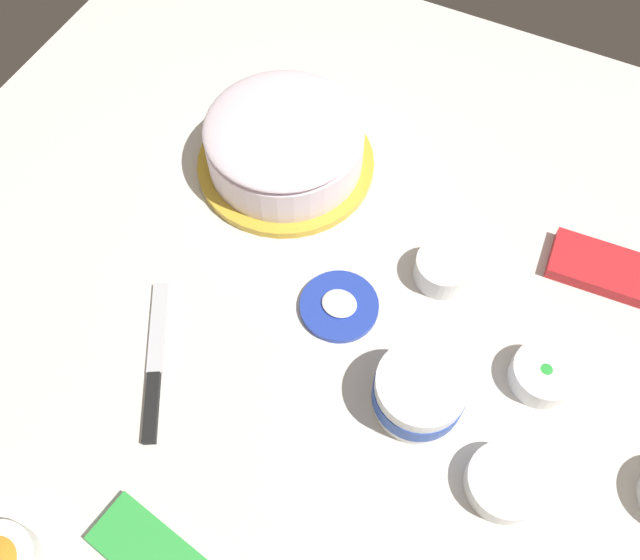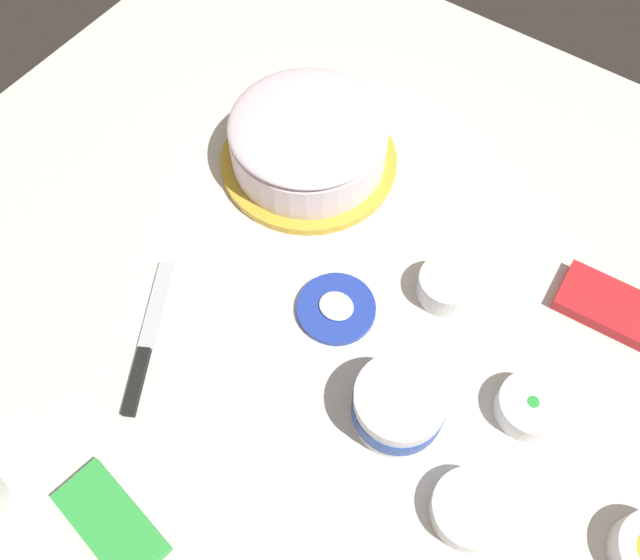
% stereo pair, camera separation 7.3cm
% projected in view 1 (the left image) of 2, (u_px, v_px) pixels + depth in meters
% --- Properties ---
extents(ground_plane, '(1.54, 1.54, 0.00)m').
position_uv_depth(ground_plane, '(342.00, 373.00, 0.91)').
color(ground_plane, silver).
extents(frosted_cake, '(0.29, 0.29, 0.11)m').
position_uv_depth(frosted_cake, '(285.00, 145.00, 1.04)').
color(frosted_cake, gold).
rests_on(frosted_cake, ground_plane).
extents(frosting_tub, '(0.12, 0.12, 0.07)m').
position_uv_depth(frosting_tub, '(419.00, 392.00, 0.85)').
color(frosting_tub, white).
rests_on(frosting_tub, ground_plane).
extents(frosting_tub_lid, '(0.11, 0.11, 0.02)m').
position_uv_depth(frosting_tub_lid, '(339.00, 306.00, 0.95)').
color(frosting_tub_lid, '#233DAD').
rests_on(frosting_tub_lid, ground_plane).
extents(spreading_knife, '(0.13, 0.22, 0.01)m').
position_uv_depth(spreading_knife, '(154.00, 373.00, 0.90)').
color(spreading_knife, silver).
rests_on(spreading_knife, ground_plane).
extents(sprinkle_bowl_rainbow, '(0.10, 0.10, 0.03)m').
position_uv_depth(sprinkle_bowl_rainbow, '(504.00, 482.00, 0.82)').
color(sprinkle_bowl_rainbow, white).
rests_on(sprinkle_bowl_rainbow, ground_plane).
extents(sprinkle_bowl_green, '(0.09, 0.09, 0.04)m').
position_uv_depth(sprinkle_bowl_green, '(543.00, 374.00, 0.89)').
color(sprinkle_bowl_green, white).
rests_on(sprinkle_bowl_green, ground_plane).
extents(sprinkle_bowl_pink, '(0.08, 0.08, 0.04)m').
position_uv_depth(sprinkle_bowl_pink, '(443.00, 268.00, 0.96)').
color(sprinkle_bowl_pink, white).
rests_on(sprinkle_bowl_pink, ground_plane).
extents(candy_box_lower, '(0.16, 0.09, 0.02)m').
position_uv_depth(candy_box_lower, '(602.00, 268.00, 0.98)').
color(candy_box_lower, red).
rests_on(candy_box_lower, ground_plane).
extents(candy_box_upper, '(0.16, 0.09, 0.02)m').
position_uv_depth(candy_box_upper, '(152.00, 554.00, 0.78)').
color(candy_box_upper, green).
rests_on(candy_box_upper, ground_plane).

